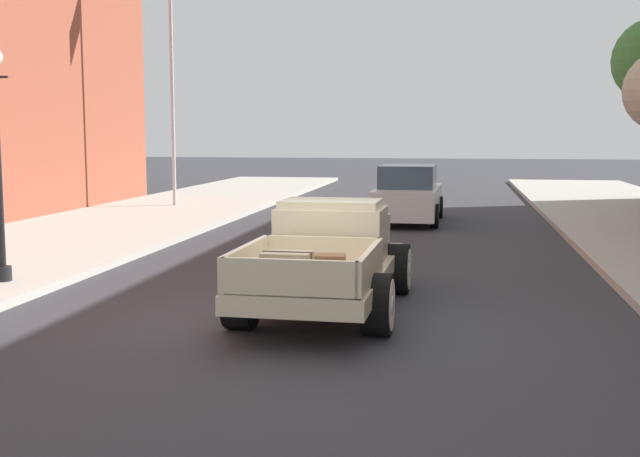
{
  "coord_description": "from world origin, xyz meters",
  "views": [
    {
      "loc": [
        1.95,
        -10.12,
        2.56
      ],
      "look_at": [
        -0.28,
        2.5,
        1.0
      ],
      "focal_mm": 44.18,
      "sensor_mm": 36.0,
      "label": 1
    }
  ],
  "objects": [
    {
      "name": "flagpole",
      "position": [
        -7.22,
        14.97,
        5.77
      ],
      "size": [
        1.74,
        0.16,
        9.16
      ],
      "color": "#B2B2B7",
      "rests_on": "sidewalk_left"
    },
    {
      "name": "hotrod_truck_cream",
      "position": [
        0.1,
        1.24,
        0.75
      ],
      "size": [
        2.26,
        4.97,
        1.58
      ],
      "color": "beige",
      "rests_on": "ground"
    },
    {
      "name": "car_background_white",
      "position": [
        0.52,
        12.48,
        0.77
      ],
      "size": [
        1.94,
        4.34,
        1.65
      ],
      "color": "silver",
      "rests_on": "ground"
    },
    {
      "name": "ground_plane",
      "position": [
        0.0,
        0.0,
        0.0
      ],
      "size": [
        140.0,
        140.0,
        0.0
      ],
      "primitive_type": "plane",
      "color": "#333338"
    }
  ]
}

